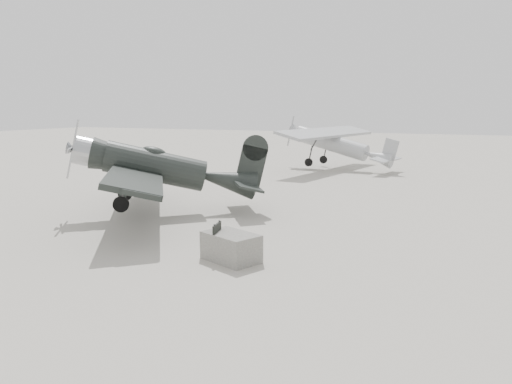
# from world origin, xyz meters

# --- Properties ---
(ground) EXTENTS (160.00, 160.00, 0.00)m
(ground) POSITION_xyz_m (0.00, 0.00, 0.00)
(ground) COLOR gray
(ground) RESTS_ON ground
(lowwing_monoplane) EXTENTS (9.71, 10.86, 3.84)m
(lowwing_monoplane) POSITION_xyz_m (-3.58, 3.02, 2.03)
(lowwing_monoplane) COLOR black
(lowwing_monoplane) RESTS_ON ground
(highwing_monoplane) EXTENTS (8.97, 12.56, 3.54)m
(highwing_monoplane) POSITION_xyz_m (-0.95, 22.03, 2.22)
(highwing_monoplane) COLOR #ACAFB2
(highwing_monoplane) RESTS_ON ground
(equipment_block) EXTENTS (2.04, 1.69, 0.87)m
(equipment_block) POSITION_xyz_m (2.22, -2.00, 0.44)
(equipment_block) COLOR #65635E
(equipment_block) RESTS_ON ground
(sign_board) EXTENTS (0.23, 0.81, 1.18)m
(sign_board) POSITION_xyz_m (1.74, -2.00, 0.71)
(sign_board) COLOR #333333
(sign_board) RESTS_ON ground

